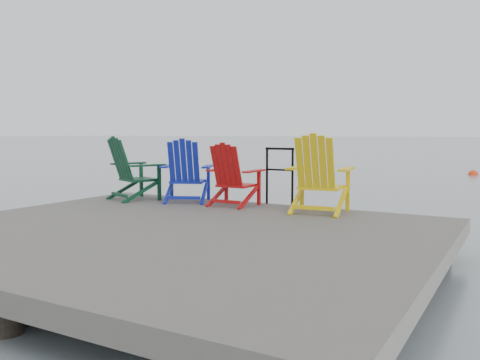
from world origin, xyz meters
The scene contains 8 objects.
ground centered at (0.00, 0.00, 0.00)m, with size 400.00×400.00×0.00m, color slate.
dock centered at (0.00, 0.00, 0.35)m, with size 6.00×5.00×1.40m.
handrail centered at (0.25, 2.45, 1.04)m, with size 0.48×0.04×0.90m.
chair_green centered at (-2.16, 1.75, 1.02)m, with size 1.00×0.96×1.04m.
chair_blue centered at (-1.20, 1.98, 1.01)m, with size 0.98×0.94×1.00m.
chair_red centered at (-0.33, 1.97, 0.98)m, with size 0.76×0.70×0.95m.
chair_yellow centered at (1.08, 1.96, 1.05)m, with size 0.93×0.87×1.09m.
buoy_a centered at (1.81, 16.70, 0.00)m, with size 0.38×0.38×0.38m, color #F8370E.
Camera 1 is at (3.62, -4.74, 1.63)m, focal length 38.00 mm.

